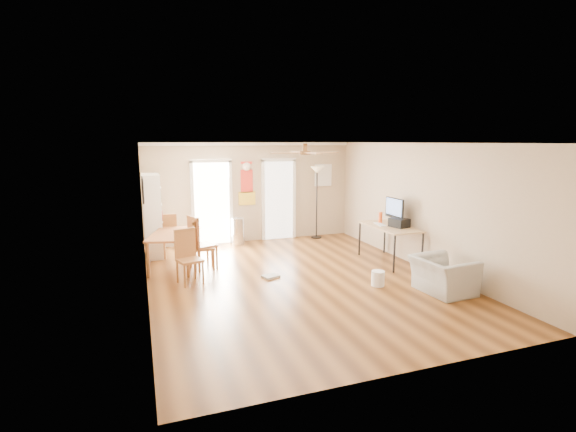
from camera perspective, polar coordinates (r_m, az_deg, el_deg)
name	(u,v)px	position (r m, az deg, el deg)	size (l,w,h in m)	color
floor	(298,280)	(8.21, 1.41, -8.62)	(7.00, 7.00, 0.00)	brown
ceiling	(299,143)	(7.78, 1.50, 9.84)	(5.50, 7.00, 0.00)	silver
wall_back	(251,192)	(11.20, -4.97, 3.20)	(5.50, 0.04, 2.60)	beige
wall_front	(412,264)	(4.87, 16.44, -6.23)	(5.50, 0.04, 2.60)	beige
wall_left	(144,223)	(7.38, -18.91, -0.87)	(0.04, 7.00, 2.60)	beige
wall_right	(422,206)	(9.23, 17.62, 1.30)	(0.04, 7.00, 2.60)	beige
crown_molding	(299,145)	(7.78, 1.50, 9.54)	(5.50, 7.00, 0.08)	white
kitchen_doorway	(212,204)	(11.00, -10.23, 1.64)	(0.90, 0.10, 2.10)	white
bathroom_doorway	(279,200)	(11.42, -1.29, 2.11)	(0.80, 0.10, 2.10)	white
wall_decal	(247,183)	(11.12, -5.59, 4.44)	(0.46, 0.03, 1.10)	red
ac_grille	(323,175)	(11.81, 4.76, 5.51)	(0.50, 0.04, 0.60)	white
framed_poster	(143,190)	(8.71, -19.03, 3.38)	(0.04, 0.66, 0.48)	black
ceiling_fan	(305,153)	(7.50, 2.32, 8.53)	(1.24, 1.24, 0.20)	#593819
bookshelf	(152,216)	(10.13, -17.84, 0.03)	(0.38, 0.86, 1.90)	white
dining_table	(175,250)	(9.20, -14.99, -4.50)	(0.89, 1.48, 0.74)	#AA6136
dining_chair_right_a	(203,242)	(8.96, -11.39, -3.51)	(0.46, 0.46, 1.12)	#9E5E33
dining_chair_right_b	(203,245)	(8.92, -11.34, -3.84)	(0.42, 0.42, 1.03)	#AD6C37
dining_chair_near	(190,257)	(8.08, -13.14, -5.45)	(0.42, 0.42, 1.01)	#A76536
dining_chair_far	(168,235)	(10.10, -15.88, -2.47)	(0.42, 0.42, 1.01)	olive
trash_can	(238,231)	(10.92, -6.80, -2.08)	(0.32, 0.32, 0.69)	silver
torchiere_lamp	(317,203)	(11.53, 3.90, 1.83)	(0.37, 0.37, 1.97)	black
computer_desk	(389,244)	(9.55, 13.49, -3.70)	(0.75, 1.51, 0.81)	tan
imac	(394,212)	(9.56, 14.16, 0.59)	(0.09, 0.65, 0.60)	black
keyboard	(380,224)	(9.58, 12.28, -1.10)	(0.14, 0.42, 0.02)	silver
printer	(399,223)	(9.39, 14.78, -0.88)	(0.31, 0.37, 0.19)	black
orange_bottle	(380,218)	(9.73, 12.37, -0.22)	(0.08, 0.08, 0.25)	#EA4B14
wastebasket_a	(378,278)	(8.03, 12.05, -8.24)	(0.24, 0.24, 0.28)	white
wastebasket_b	(427,278)	(8.21, 18.28, -7.92)	(0.29, 0.29, 0.33)	silver
floor_cloth	(271,276)	(8.36, -2.35, -8.13)	(0.30, 0.24, 0.04)	#A2A19C
armchair	(443,275)	(7.95, 20.20, -7.53)	(0.96, 0.84, 0.63)	#A0A09B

